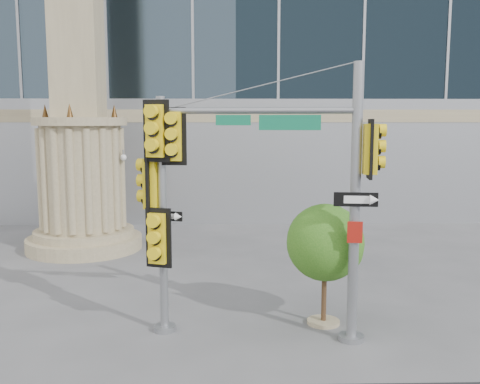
{
  "coord_description": "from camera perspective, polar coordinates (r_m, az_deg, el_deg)",
  "views": [
    {
      "loc": [
        -0.45,
        -11.56,
        4.99
      ],
      "look_at": [
        -0.11,
        2.0,
        3.17
      ],
      "focal_mm": 40.0,
      "sensor_mm": 36.0,
      "label": 1
    }
  ],
  "objects": [
    {
      "name": "ground",
      "position": [
        12.6,
        0.75,
        -15.68
      ],
      "size": [
        120.0,
        120.0,
        0.0
      ],
      "primitive_type": "plane",
      "color": "#545456",
      "rests_on": "ground"
    },
    {
      "name": "main_signal_pole",
      "position": [
        11.92,
        6.86,
        2.2
      ],
      "size": [
        4.81,
        1.06,
        6.25
      ],
      "rotation": [
        0.0,
        0.0,
        -0.13
      ],
      "color": "slate",
      "rests_on": "ground"
    },
    {
      "name": "secondary_signal_pole",
      "position": [
        12.38,
        -8.78,
        -0.53
      ],
      "size": [
        0.95,
        0.88,
        5.53
      ],
      "rotation": [
        0.0,
        0.0,
        -0.3
      ],
      "color": "slate",
      "rests_on": "ground"
    },
    {
      "name": "monument",
      "position": [
        21.3,
        -16.75,
        8.75
      ],
      "size": [
        4.4,
        4.4,
        16.6
      ],
      "color": "gray",
      "rests_on": "ground"
    },
    {
      "name": "street_tree",
      "position": [
        13.21,
        9.2,
        -5.66
      ],
      "size": [
        1.92,
        1.88,
        2.99
      ],
      "color": "gray",
      "rests_on": "ground"
    }
  ]
}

